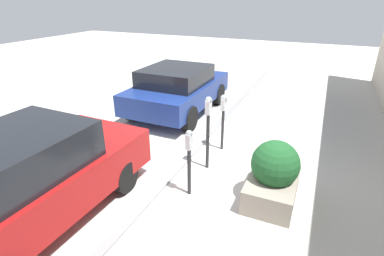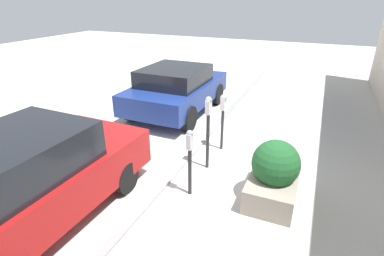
% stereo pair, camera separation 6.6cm
% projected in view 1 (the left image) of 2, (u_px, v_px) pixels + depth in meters
% --- Properties ---
extents(ground_plane, '(40.00, 40.00, 0.00)m').
position_uv_depth(ground_plane, '(186.00, 164.00, 6.66)').
color(ground_plane, beige).
extents(curb_strip, '(19.00, 0.16, 0.04)m').
position_uv_depth(curb_strip, '(183.00, 162.00, 6.68)').
color(curb_strip, gray).
rests_on(curb_strip, ground_plane).
extents(parking_meter_nearest, '(0.14, 0.12, 1.31)m').
position_uv_depth(parking_meter_nearest, '(189.00, 154.00, 5.33)').
color(parking_meter_nearest, '#232326').
rests_on(parking_meter_nearest, ground_plane).
extents(parking_meter_second, '(0.16, 0.14, 1.61)m').
position_uv_depth(parking_meter_second, '(208.00, 123.00, 6.10)').
color(parking_meter_second, '#232326').
rests_on(parking_meter_second, ground_plane).
extents(parking_meter_middle, '(0.19, 0.16, 1.38)m').
position_uv_depth(parking_meter_middle, '(223.00, 111.00, 6.89)').
color(parking_meter_middle, '#232326').
rests_on(parking_meter_middle, ground_plane).
extents(planter_box, '(1.35, 0.85, 1.16)m').
position_uv_depth(planter_box, '(274.00, 175.00, 5.32)').
color(planter_box, gray).
rests_on(planter_box, ground_plane).
extents(parked_car_front, '(4.13, 1.94, 1.61)m').
position_uv_depth(parked_car_front, '(26.00, 180.00, 4.65)').
color(parked_car_front, maroon).
rests_on(parked_car_front, ground_plane).
extents(parked_car_middle, '(3.83, 2.07, 1.45)m').
position_uv_depth(parked_car_middle, '(178.00, 89.00, 9.27)').
color(parked_car_middle, navy).
rests_on(parked_car_middle, ground_plane).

